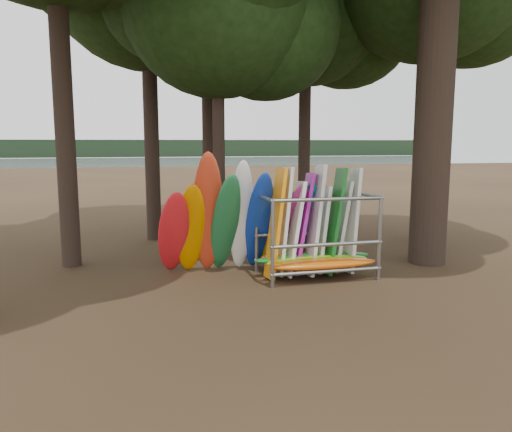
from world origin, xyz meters
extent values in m
plane|color=#47331E|center=(0.00, 0.00, 0.00)|extent=(120.00, 120.00, 0.00)
plane|color=gray|center=(0.00, 60.00, 0.00)|extent=(160.00, 160.00, 0.00)
cube|color=black|center=(0.00, 110.00, 2.00)|extent=(160.00, 4.00, 4.00)
cylinder|color=black|center=(-5.18, 2.98, 6.30)|extent=(0.51, 0.51, 12.61)
cylinder|color=black|center=(-2.82, 6.29, 5.33)|extent=(0.50, 0.50, 10.65)
cylinder|color=black|center=(-0.58, 7.84, 6.84)|extent=(0.59, 0.59, 13.68)
cylinder|color=black|center=(2.75, 6.57, 5.04)|extent=(0.44, 0.44, 10.07)
cylinder|color=black|center=(-1.00, 3.50, 4.30)|extent=(0.36, 0.36, 8.61)
cylinder|color=black|center=(5.83, 3.66, 5.50)|extent=(0.52, 0.52, 11.01)
ellipsoid|color=red|center=(-2.56, 1.20, 1.09)|extent=(0.87, 1.64, 2.33)
ellipsoid|color=#D37900|center=(-2.13, 1.27, 1.17)|extent=(0.79, 1.20, 2.43)
ellipsoid|color=red|center=(-1.69, 1.25, 1.56)|extent=(0.87, 1.33, 3.21)
ellipsoid|color=#1F6939|center=(-1.26, 1.18, 1.29)|extent=(0.90, 1.58, 2.71)
ellipsoid|color=white|center=(-0.83, 1.27, 1.45)|extent=(0.67, 1.10, 2.98)
ellipsoid|color=#1134A7|center=(-0.39, 1.14, 1.31)|extent=(0.71, 1.47, 2.72)
ellipsoid|color=#C1A50D|center=(0.04, 1.23, 1.27)|extent=(0.74, 1.39, 2.65)
ellipsoid|color=#A8297A|center=(0.48, 1.11, 1.16)|extent=(0.75, 1.82, 2.49)
ellipsoid|color=#06767F|center=(0.91, 1.25, 1.17)|extent=(0.80, 1.84, 2.48)
ellipsoid|color=#D5580B|center=(0.87, -0.17, 0.42)|extent=(2.76, 0.55, 0.24)
ellipsoid|color=#93B217|center=(0.87, 0.19, 0.42)|extent=(2.66, 0.55, 0.24)
ellipsoid|color=#1A7721|center=(0.87, 0.54, 0.42)|extent=(3.09, 0.55, 0.24)
ellipsoid|color=red|center=(0.87, 0.88, 0.42)|extent=(2.55, 0.55, 0.24)
cube|color=orange|center=(-0.16, 0.42, 1.35)|extent=(0.51, 0.81, 2.72)
cube|color=silver|center=(0.10, 0.64, 1.36)|extent=(0.47, 0.81, 2.74)
cube|color=silver|center=(0.36, 0.48, 1.19)|extent=(0.54, 0.74, 2.40)
cube|color=#A71BA0|center=(0.62, 0.65, 1.29)|extent=(0.61, 0.75, 2.59)
cube|color=silver|center=(0.87, 0.43, 1.39)|extent=(0.46, 0.79, 2.80)
cube|color=white|center=(1.13, 0.65, 1.11)|extent=(0.40, 0.75, 2.24)
cube|color=#166720|center=(1.39, 0.44, 1.35)|extent=(0.54, 0.77, 2.71)
cube|color=silver|center=(1.65, 0.64, 1.17)|extent=(0.56, 0.75, 2.35)
cube|color=silver|center=(1.90, 0.50, 1.33)|extent=(0.35, 0.78, 2.70)
camera|label=1|loc=(-3.54, -11.10, 3.31)|focal=35.00mm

